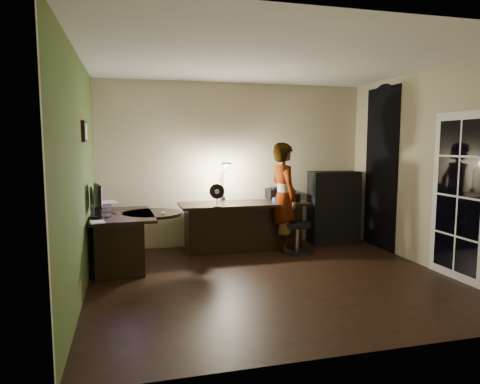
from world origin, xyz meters
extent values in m
cube|color=black|center=(0.00, 0.00, -0.01)|extent=(4.50, 4.00, 0.01)
cube|color=silver|center=(0.00, 0.00, 2.71)|extent=(4.50, 4.00, 0.01)
cube|color=#BCB089|center=(0.00, 2.00, 1.35)|extent=(4.50, 0.01, 2.70)
cube|color=#BCB089|center=(0.00, -2.00, 1.35)|extent=(4.50, 0.01, 2.70)
cube|color=#BCB089|center=(-2.25, 0.00, 1.35)|extent=(0.01, 4.00, 2.70)
cube|color=#BCB089|center=(2.25, 0.00, 1.35)|extent=(0.01, 4.00, 2.70)
cube|color=#455D29|center=(-2.24, 0.00, 1.35)|extent=(0.00, 4.00, 2.70)
cube|color=black|center=(2.24, 1.15, 1.30)|extent=(0.01, 0.90, 2.60)
cube|color=white|center=(2.24, -0.55, 1.05)|extent=(0.02, 0.92, 2.10)
cube|color=black|center=(-2.22, 0.45, 1.85)|extent=(0.04, 0.30, 0.25)
cube|color=black|center=(-1.83, 0.98, 0.38)|extent=(0.87, 1.36, 0.76)
cube|color=black|center=(0.05, 1.54, 0.38)|extent=(2.05, 0.73, 0.77)
cube|color=black|center=(1.68, 1.67, 0.62)|extent=(0.84, 0.46, 1.23)
cube|color=silver|center=(-2.11, 1.24, 0.82)|extent=(0.29, 0.25, 0.11)
cube|color=silver|center=(-2.07, 1.24, 1.00)|extent=(0.44, 0.43, 0.24)
cube|color=black|center=(-2.14, 0.74, 0.92)|extent=(0.18, 0.48, 0.31)
ellipsoid|color=silver|center=(-1.29, 0.79, 0.78)|extent=(0.07, 0.09, 0.03)
cube|color=black|center=(-2.00, 0.75, 0.77)|extent=(0.10, 0.14, 0.01)
cube|color=black|center=(-1.93, 0.96, 0.77)|extent=(0.06, 0.15, 0.01)
cylinder|color=black|center=(-2.09, 0.57, 0.85)|extent=(0.08, 0.08, 0.17)
cube|color=silver|center=(-2.10, 0.35, 0.77)|extent=(0.20, 0.25, 0.01)
cube|color=black|center=(-0.48, 1.15, 0.95)|extent=(0.24, 0.16, 0.35)
cube|color=navy|center=(0.56, 1.34, 0.83)|extent=(0.22, 0.14, 0.10)
cube|color=black|center=(0.74, 1.80, 0.87)|extent=(0.42, 0.33, 0.19)
cube|color=black|center=(-0.23, 1.83, 1.11)|extent=(0.23, 0.33, 0.67)
cube|color=black|center=(0.81, 1.18, 0.45)|extent=(0.60, 0.60, 0.90)
imported|color=#D8A88C|center=(0.63, 1.32, 0.86)|extent=(0.48, 0.66, 1.72)
camera|label=1|loc=(-1.72, -4.97, 1.71)|focal=32.00mm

